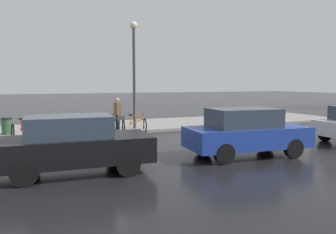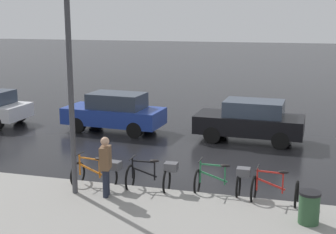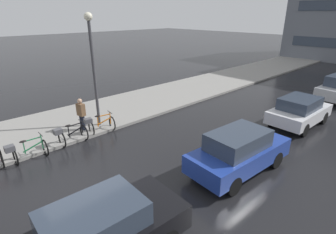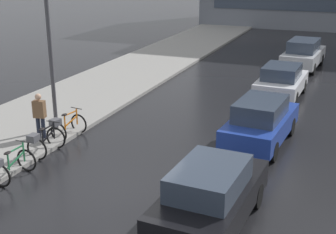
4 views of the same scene
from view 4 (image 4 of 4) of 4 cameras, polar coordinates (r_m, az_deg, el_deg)
ground_plane at (r=12.77m, az=-4.97°, el=-9.44°), size 140.00×140.00×0.00m
sidewalk_kerb at (r=23.66m, az=-7.12°, el=4.11°), size 4.80×60.00×0.14m
bicycle_second at (r=13.98m, az=-18.74°, el=-5.64°), size 0.72×1.43×1.00m
bicycle_third at (r=15.42m, az=-14.91°, el=-2.88°), size 0.76×1.36×0.97m
bicycle_farthest at (r=16.65m, az=-12.35°, el=-1.06°), size 0.86×1.43×0.98m
car_black at (r=11.08m, az=5.21°, el=-9.42°), size 1.95×4.12×1.57m
car_blue at (r=16.03m, az=11.25°, el=-0.53°), size 2.00×4.20×1.60m
car_white at (r=21.74m, az=13.67°, el=4.31°), size 1.96×3.83×1.50m
car_silver at (r=27.87m, az=16.18°, el=7.40°), size 2.11×4.50×1.68m
pedestrian at (r=16.50m, az=-15.37°, el=0.27°), size 0.44×0.31×1.71m
streetlamp at (r=16.60m, az=-14.30°, el=9.49°), size 0.37×0.37×5.48m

